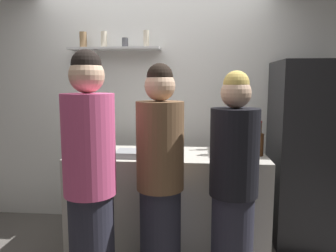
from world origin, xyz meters
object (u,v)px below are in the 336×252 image
Objects in this scene: baking_pan at (136,154)px; water_bottle_plastic at (222,142)px; person_blonde at (233,190)px; wine_bottle_pale_glass at (84,140)px; utensil_holder at (167,143)px; wine_bottle_amber_glass at (259,143)px; wine_bottle_green_glass at (107,137)px; person_pink_top at (90,186)px; person_brown_jacket at (160,183)px; refrigerator at (306,153)px; wine_bottle_dark_glass at (216,138)px.

water_bottle_plastic reaches higher than baking_pan.
wine_bottle_pale_glass is at bearing -119.30° from person_blonde.
person_blonde is (1.26, -0.54, -0.24)m from wine_bottle_pale_glass.
person_blonde is at bearing -56.10° from utensil_holder.
utensil_holder is 0.86m from wine_bottle_amber_glass.
wine_bottle_pale_glass reaches higher than wine_bottle_green_glass.
water_bottle_plastic is at bearing -135.37° from person_pink_top.
wine_bottle_green_glass is 0.18× the size of person_brown_jacket.
refrigerator reaches higher than water_bottle_plastic.
wine_bottle_dark_glass is at bearing 101.00° from water_bottle_plastic.
person_brown_jacket is (-0.52, 0.01, 0.03)m from person_blonde.
baking_pan is (-1.59, -0.49, 0.07)m from refrigerator.
wine_bottle_dark_glass is 1.00× the size of wine_bottle_amber_glass.
wine_bottle_green_glass is 1.11m from water_bottle_plastic.
person_blonde is (-0.28, -0.60, -0.23)m from wine_bottle_amber_glass.
wine_bottle_pale_glass is at bearing 164.28° from person_brown_jacket.
utensil_holder is at bearing 0.26° from wine_bottle_green_glass.
refrigerator is 1.08× the size of person_blonde.
person_blonde is (0.95, 0.24, -0.07)m from person_pink_top.
person_pink_top is (-0.40, -1.05, -0.10)m from utensil_holder.
wine_bottle_amber_glass is at bearing 2.32° from wine_bottle_pale_glass.
baking_pan is at bearing -101.79° from person_pink_top.
person_pink_top is (0.31, -0.77, -0.17)m from wine_bottle_pale_glass.
refrigerator is at bearing 4.42° from wine_bottle_green_glass.
utensil_holder is 0.77m from wine_bottle_pale_glass.
baking_pan is at bearing -7.08° from wine_bottle_pale_glass.
wine_bottle_pale_glass reaches higher than water_bottle_plastic.
baking_pan is 0.80m from wine_bottle_dark_glass.
refrigerator reaches higher than person_blonde.
person_brown_jacket is (-1.32, -0.95, -0.04)m from refrigerator.
wine_bottle_pale_glass is at bearing -177.68° from wine_bottle_amber_glass.
wine_bottle_dark_glass is 1.40m from person_pink_top.
utensil_holder is 0.47m from wine_bottle_dark_glass.
person_pink_top is at bearing -136.80° from water_bottle_plastic.
utensil_holder is 0.13× the size of person_pink_top.
utensil_holder is 1.00m from person_blonde.
wine_bottle_amber_glass is 0.19× the size of person_blonde.
water_bottle_plastic is (-0.32, 0.02, 0.00)m from wine_bottle_amber_glass.
refrigerator is 2.11m from wine_bottle_pale_glass.
wine_bottle_green_glass is 0.18× the size of person_blonde.
wine_bottle_pale_glass is at bearing -175.92° from water_bottle_plastic.
water_bottle_plastic is at bearing 4.08° from wine_bottle_pale_glass.
wine_bottle_amber_glass is 0.32m from water_bottle_plastic.
wine_bottle_amber_glass reaches higher than wine_bottle_green_glass.
wine_bottle_pale_glass is 1.09× the size of wine_bottle_amber_glass.
wine_bottle_dark_glass is 1.05m from wine_bottle_green_glass.
wine_bottle_amber_glass is (-0.52, -0.37, 0.15)m from refrigerator.
wine_bottle_green_glass is at bearing 171.33° from wine_bottle_amber_glass.
baking_pan is 1.53× the size of utensil_holder.
wine_bottle_green_glass is (0.13, 0.28, -0.02)m from wine_bottle_pale_glass.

